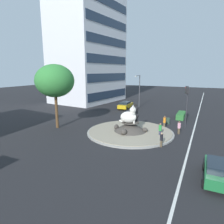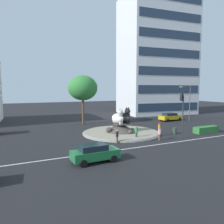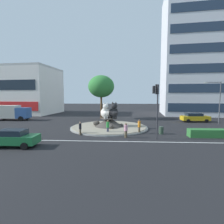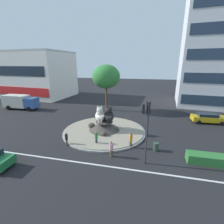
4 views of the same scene
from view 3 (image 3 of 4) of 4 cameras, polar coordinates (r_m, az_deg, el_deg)
ground_plane at (r=25.18m, az=-0.94°, el=-5.31°), size 160.00×160.00×0.00m
lane_centreline at (r=17.98m, az=-2.72°, el=-9.63°), size 112.00×0.20×0.01m
roundabout_island at (r=25.11m, az=-0.98°, el=-4.33°), size 11.11×11.11×1.48m
cat_statue_white at (r=24.84m, az=-2.25°, el=-0.05°), size 1.73×2.57×2.30m
cat_statue_black at (r=24.85m, az=0.51°, el=0.03°), size 1.87×2.65×2.38m
traffic_light_mast at (r=18.93m, az=14.55°, el=4.01°), size 0.71×0.62×5.87m
shophouse_block at (r=54.45m, az=-30.69°, el=6.04°), size 26.19×14.95×12.08m
office_tower at (r=49.37m, az=27.28°, el=16.55°), size 18.85×14.47×29.51m
clipped_hedge_strip at (r=22.39m, az=28.91°, el=-6.14°), size 4.06×1.20×0.90m
broadleaf_tree_behind_island at (r=35.06m, az=-3.60°, el=8.43°), size 5.22×5.22×8.80m
streetlight_arm at (r=33.42m, az=31.63°, el=3.68°), size 2.74×0.24×6.99m
pedestrian_black_shirt at (r=20.93m, az=-10.49°, el=-5.20°), size 0.31×0.31×1.60m
pedestrian_pink_shirt at (r=19.30m, az=4.62°, el=-6.01°), size 0.40×0.40×1.65m
pedestrian_orange_shirt at (r=21.52m, az=9.00°, el=-4.64°), size 0.34×0.34×1.77m
pedestrian_green_shirt at (r=21.24m, az=-1.42°, el=-4.83°), size 0.35×0.35×1.70m
sedan_on_far_lane at (r=34.23m, az=25.71°, el=-1.63°), size 4.87×2.24×1.54m
parked_car_right at (r=18.24m, az=-29.66°, el=-7.45°), size 4.17×1.99×1.58m
delivery_box_truck at (r=38.39m, az=-30.61°, el=-0.03°), size 7.03×2.62×2.85m
litter_bin at (r=22.01m, az=15.97°, el=-5.87°), size 0.56×0.56×0.90m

